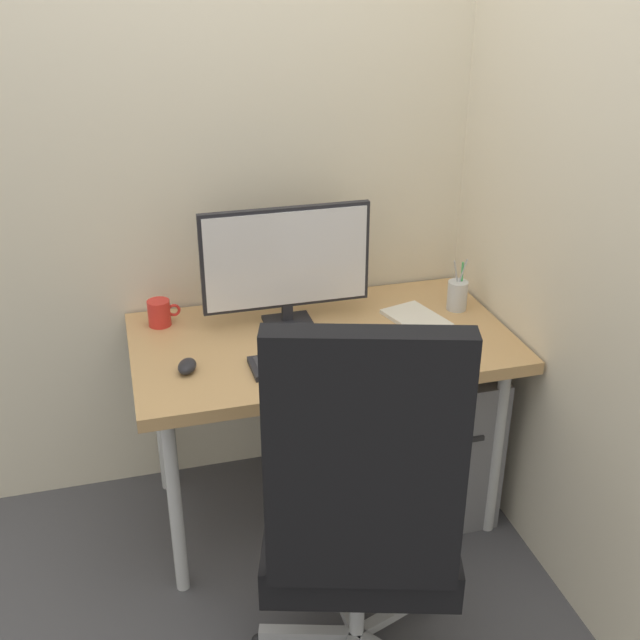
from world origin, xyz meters
TOP-DOWN VIEW (x-y plane):
  - ground_plane at (0.00, 0.00)m, footprint 8.00×8.00m
  - wall_back at (0.00, 0.39)m, footprint 2.99×0.04m
  - wall_side_right at (0.66, -0.25)m, footprint 0.04×2.44m
  - desk at (0.00, 0.00)m, footprint 1.26×0.71m
  - office_chair at (-0.10, -0.76)m, footprint 0.62×0.63m
  - filing_cabinet at (0.39, -0.05)m, footprint 0.39×0.48m
  - monitor at (-0.09, 0.14)m, footprint 0.58×0.13m
  - keyboard at (-0.06, -0.17)m, footprint 0.42×0.15m
  - mouse at (-0.46, -0.12)m, footprint 0.08×0.10m
  - pen_holder at (0.53, 0.08)m, footprint 0.07×0.07m
  - notebook at (0.35, 0.03)m, footprint 0.21×0.26m
  - coffee_mug at (-0.51, 0.23)m, footprint 0.11×0.08m

SIDE VIEW (x-z plane):
  - ground_plane at x=0.00m, z-range 0.00..0.00m
  - filing_cabinet at x=0.39m, z-range 0.00..0.59m
  - office_chair at x=-0.10m, z-range 0.00..1.19m
  - desk at x=0.00m, z-range 0.29..1.01m
  - notebook at x=0.35m, z-range 0.72..0.73m
  - keyboard at x=-0.06m, z-range 0.72..0.74m
  - mouse at x=-0.46m, z-range 0.72..0.75m
  - coffee_mug at x=-0.51m, z-range 0.72..0.81m
  - pen_holder at x=0.53m, z-range 0.68..0.87m
  - monitor at x=-0.09m, z-range 0.74..1.15m
  - wall_back at x=0.00m, z-range 0.00..2.80m
  - wall_side_right at x=0.66m, z-range 0.00..2.80m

